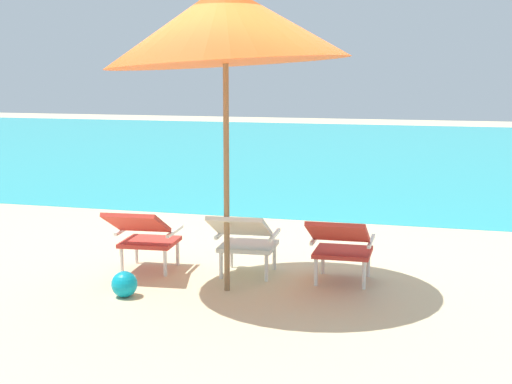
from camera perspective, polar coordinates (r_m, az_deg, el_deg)
The scene contains 7 objects.
ground_plane at distance 11.00m, azimuth 5.05°, elevation -1.01°, with size 40.00×40.00×0.00m, color beige.
ocean_band at distance 18.66m, azimuth 9.62°, elevation 3.13°, with size 40.00×18.00×0.01m, color #28B2B7.
lounge_chair_left at distance 7.27m, azimuth -8.59°, elevation -3.16°, with size 0.61×0.92×0.68m.
lounge_chair_center at distance 7.02m, azimuth -0.90°, elevation -3.50°, with size 0.60×0.91×0.68m.
lounge_chair_right at distance 6.83m, azimuth 6.51°, elevation -3.93°, with size 0.57×0.89×0.68m.
beach_umbrella_center at distance 6.49m, azimuth -2.35°, elevation 12.73°, with size 2.26×2.23×2.75m.
beach_ball at distance 6.64m, azimuth -10.05°, elevation -6.97°, with size 0.23×0.23×0.23m, color #0A93AD.
Camera 1 is at (2.03, -6.63, 1.95)m, focal length 52.23 mm.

